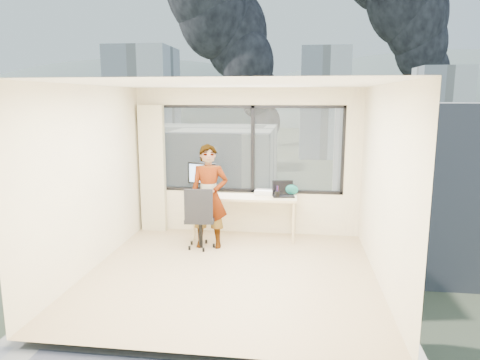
% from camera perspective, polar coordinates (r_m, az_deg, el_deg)
% --- Properties ---
extents(floor, '(4.00, 4.00, 0.01)m').
position_cam_1_polar(floor, '(6.29, -1.20, -12.05)').
color(floor, tan).
rests_on(floor, ground).
extents(ceiling, '(4.00, 4.00, 0.01)m').
position_cam_1_polar(ceiling, '(5.81, -1.31, 12.36)').
color(ceiling, white).
rests_on(ceiling, ground).
extents(wall_front, '(4.00, 0.01, 2.60)m').
position_cam_1_polar(wall_front, '(4.00, -5.60, -5.73)').
color(wall_front, '#F6ECBE').
rests_on(wall_front, ground).
extents(wall_left, '(0.01, 4.00, 2.60)m').
position_cam_1_polar(wall_left, '(6.51, -18.92, 0.11)').
color(wall_left, '#F6ECBE').
rests_on(wall_left, ground).
extents(wall_right, '(0.01, 4.00, 2.60)m').
position_cam_1_polar(wall_right, '(5.95, 18.15, -0.79)').
color(wall_right, '#F6ECBE').
rests_on(wall_right, ground).
extents(window_wall, '(3.30, 0.16, 1.55)m').
position_cam_1_polar(window_wall, '(7.83, 1.31, 4.02)').
color(window_wall, black).
rests_on(window_wall, ground).
extents(curtain, '(0.45, 0.14, 2.30)m').
position_cam_1_polar(curtain, '(8.15, -11.27, 1.42)').
color(curtain, beige).
rests_on(curtain, floor).
extents(desk, '(1.80, 0.60, 0.75)m').
position_cam_1_polar(desk, '(7.72, 0.64, -4.76)').
color(desk, '#C9B286').
rests_on(desk, floor).
extents(chair, '(0.58, 0.58, 1.04)m').
position_cam_1_polar(chair, '(7.18, -5.16, -4.78)').
color(chair, black).
rests_on(chair, floor).
extents(person, '(0.65, 0.45, 1.69)m').
position_cam_1_polar(person, '(7.14, -4.05, -2.16)').
color(person, '#2D2D33').
rests_on(person, floor).
extents(monitor, '(0.57, 0.29, 0.56)m').
position_cam_1_polar(monitor, '(7.77, -4.93, 0.25)').
color(monitor, black).
rests_on(monitor, desk).
extents(game_console, '(0.34, 0.29, 0.08)m').
position_cam_1_polar(game_console, '(7.77, 3.17, -1.55)').
color(game_console, white).
rests_on(game_console, desk).
extents(laptop, '(0.42, 0.44, 0.24)m').
position_cam_1_polar(laptop, '(7.59, 5.67, -1.27)').
color(laptop, black).
rests_on(laptop, desk).
extents(cellphone, '(0.13, 0.07, 0.01)m').
position_cam_1_polar(cellphone, '(7.66, -4.23, -1.98)').
color(cellphone, black).
rests_on(cellphone, desk).
extents(pen_cup, '(0.10, 0.10, 0.11)m').
position_cam_1_polar(pen_cup, '(7.51, 4.86, -1.89)').
color(pen_cup, black).
rests_on(pen_cup, desk).
extents(handbag, '(0.26, 0.19, 0.18)m').
position_cam_1_polar(handbag, '(7.74, 6.69, -1.25)').
color(handbag, '#0D5040').
rests_on(handbag, desk).
extents(exterior_ground, '(400.00, 400.00, 0.04)m').
position_cam_1_polar(exterior_ground, '(126.81, 6.98, 3.07)').
color(exterior_ground, '#515B3D').
rests_on(exterior_ground, ground).
extents(near_bldg_a, '(16.00, 12.00, 14.00)m').
position_cam_1_polar(near_bldg_a, '(38.25, -7.79, -3.76)').
color(near_bldg_a, '#EDE9C7').
rests_on(near_bldg_a, exterior_ground).
extents(near_bldg_b, '(14.00, 13.00, 16.00)m').
position_cam_1_polar(near_bldg_b, '(45.91, 21.31, -0.71)').
color(near_bldg_b, white).
rests_on(near_bldg_b, exterior_ground).
extents(far_tower_a, '(14.00, 14.00, 28.00)m').
position_cam_1_polar(far_tower_a, '(106.96, -12.33, 9.06)').
color(far_tower_a, silver).
rests_on(far_tower_a, exterior_ground).
extents(far_tower_b, '(13.00, 13.00, 30.00)m').
position_cam_1_polar(far_tower_b, '(125.95, 10.83, 9.76)').
color(far_tower_b, silver).
rests_on(far_tower_b, exterior_ground).
extents(far_tower_c, '(15.00, 15.00, 26.00)m').
position_cam_1_polar(far_tower_c, '(152.31, 24.54, 8.36)').
color(far_tower_c, silver).
rests_on(far_tower_c, exterior_ground).
extents(far_tower_d, '(16.00, 14.00, 22.00)m').
position_cam_1_polar(far_tower_d, '(167.30, -14.07, 8.42)').
color(far_tower_d, silver).
rests_on(far_tower_d, exterior_ground).
extents(hill_a, '(288.00, 216.00, 90.00)m').
position_cam_1_polar(hill_a, '(347.83, -13.03, 7.62)').
color(hill_a, slate).
rests_on(hill_a, exterior_ground).
extents(hill_b, '(300.00, 220.00, 96.00)m').
position_cam_1_polar(hill_b, '(340.88, 24.51, 6.89)').
color(hill_b, slate).
rests_on(hill_b, exterior_ground).
extents(tree_a, '(7.00, 7.00, 8.00)m').
position_cam_1_polar(tree_a, '(34.76, -22.68, -11.20)').
color(tree_a, '#1A4517').
rests_on(tree_a, exterior_ground).
extents(tree_b, '(7.60, 7.60, 9.00)m').
position_cam_1_polar(tree_b, '(26.74, 13.89, -16.21)').
color(tree_b, '#1A4517').
rests_on(tree_b, exterior_ground).
extents(smoke_plume_b, '(30.00, 18.00, 70.00)m').
position_cam_1_polar(smoke_plume_b, '(185.52, 25.54, 17.22)').
color(smoke_plume_b, black).
rests_on(smoke_plume_b, exterior_ground).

